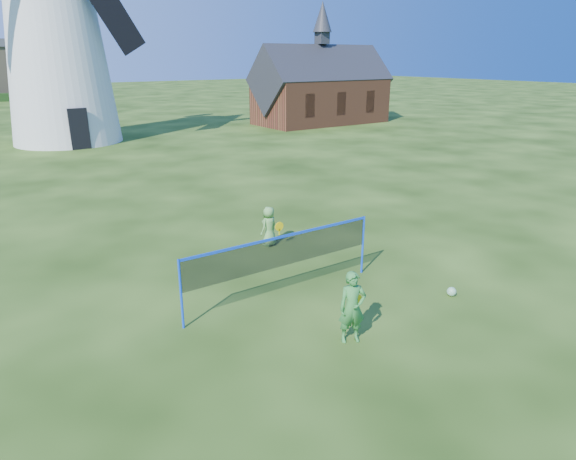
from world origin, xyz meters
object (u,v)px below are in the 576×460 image
(player_boy, at_px, (269,226))
(player_girl, at_px, (352,307))
(chapel, at_px, (321,90))
(windmill, at_px, (54,28))
(play_ball, at_px, (452,292))
(badminton_net, at_px, (282,252))

(player_boy, bearing_deg, player_girl, 57.30)
(player_girl, relative_size, player_boy, 1.23)
(chapel, xyz_separation_m, player_girl, (-20.93, -27.76, -1.97))
(windmill, distance_m, play_ball, 29.98)
(player_girl, xyz_separation_m, player_boy, (1.52, 5.43, -0.14))
(badminton_net, height_order, player_girl, badminton_net)
(windmill, relative_size, player_boy, 17.13)
(chapel, height_order, player_girl, chapel)
(player_girl, bearing_deg, windmill, 111.57)
(chapel, relative_size, player_boy, 9.47)
(chapel, relative_size, badminton_net, 2.25)
(badminton_net, xyz_separation_m, player_boy, (1.58, 3.07, -0.54))
(windmill, height_order, player_girl, windmill)
(chapel, xyz_separation_m, badminton_net, (-20.99, -25.41, -1.57))
(windmill, relative_size, chapel, 1.81)
(player_girl, bearing_deg, player_boy, 97.64)
(play_ball, bearing_deg, player_girl, -177.58)
(play_ball, bearing_deg, player_boy, 108.35)
(windmill, distance_m, player_girl, 29.89)
(windmill, relative_size, player_girl, 13.89)
(windmill, xyz_separation_m, player_girl, (-0.88, -29.19, -6.35))
(chapel, distance_m, badminton_net, 32.99)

